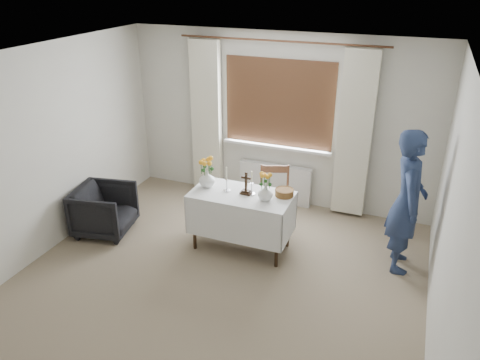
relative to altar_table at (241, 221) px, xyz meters
name	(u,v)px	position (x,y,z in m)	size (l,w,h in m)	color
ground	(207,295)	(0.00, -1.03, -0.38)	(5.00, 5.00, 0.00)	#82755A
altar_table	(241,221)	(0.00, 0.00, 0.00)	(1.24, 0.64, 0.76)	white
wooden_chair	(275,201)	(0.26, 0.55, 0.07)	(0.41, 0.41, 0.89)	brown
armchair	(104,210)	(-1.84, -0.31, -0.05)	(0.70, 0.72, 0.65)	black
person	(407,202)	(1.89, 0.33, 0.48)	(0.63, 0.41, 1.71)	navy
radiator	(275,183)	(0.00, 1.39, -0.08)	(1.10, 0.10, 0.60)	silver
wooden_cross	(246,183)	(0.05, 0.02, 0.52)	(0.13, 0.10, 0.29)	black
candlestick_left	(227,179)	(-0.20, 0.01, 0.54)	(0.09, 0.09, 0.32)	silver
candlestick_right	(252,183)	(0.12, 0.04, 0.53)	(0.09, 0.09, 0.30)	silver
flower_vase_left	(207,179)	(-0.48, 0.04, 0.49)	(0.20, 0.20, 0.21)	silver
flower_vase_right	(265,193)	(0.32, -0.05, 0.48)	(0.18, 0.18, 0.19)	silver
wicker_basket	(284,192)	(0.50, 0.15, 0.42)	(0.22, 0.22, 0.09)	brown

